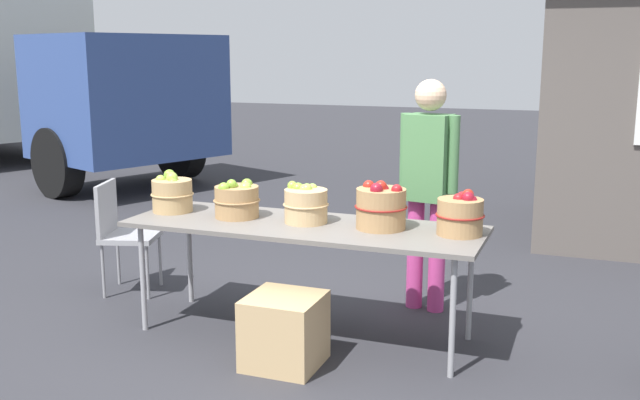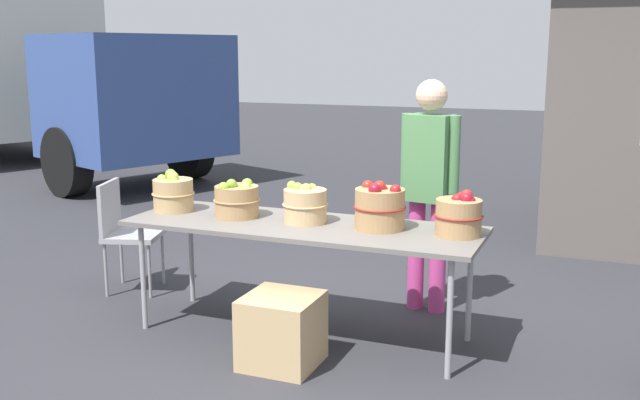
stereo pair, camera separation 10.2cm
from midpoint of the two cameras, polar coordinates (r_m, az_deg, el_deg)
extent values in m
plane|color=#2D2D33|center=(4.91, -0.73, -10.42)|extent=(40.00, 40.00, 0.00)
cube|color=slate|center=(4.69, -0.75, -2.05)|extent=(2.30, 0.76, 0.03)
cylinder|color=#99999E|center=(5.02, -13.06, -5.87)|extent=(0.04, 0.04, 0.72)
cylinder|color=#99999E|center=(4.24, 10.76, -9.07)|extent=(0.04, 0.04, 0.72)
cylinder|color=#99999E|center=(5.50, -9.48, -4.20)|extent=(0.04, 0.04, 0.72)
cylinder|color=#99999E|center=(4.79, 12.19, -6.67)|extent=(0.04, 0.04, 0.72)
cylinder|color=tan|center=(5.14, -10.81, 0.38)|extent=(0.27, 0.27, 0.22)
torus|color=tan|center=(5.14, -10.82, 0.50)|extent=(0.29, 0.29, 0.01)
sphere|color=#7AA833|center=(5.09, -10.76, 1.37)|extent=(0.07, 0.07, 0.07)
sphere|color=#9EC647|center=(5.12, -10.84, 1.76)|extent=(0.08, 0.08, 0.08)
sphere|color=#7AA833|center=(5.21, -11.03, 1.97)|extent=(0.08, 0.08, 0.08)
sphere|color=#9EC647|center=(5.15, -11.69, 1.60)|extent=(0.07, 0.07, 0.07)
cylinder|color=#A87F51|center=(4.89, -5.92, -0.11)|extent=(0.29, 0.29, 0.21)
torus|color=#A87F51|center=(4.89, -5.92, 0.01)|extent=(0.31, 0.31, 0.01)
sphere|color=#7AA833|center=(4.95, -5.11, 1.25)|extent=(0.08, 0.08, 0.08)
sphere|color=#7AA833|center=(4.89, -6.15, 1.06)|extent=(0.06, 0.06, 0.06)
sphere|color=#8CB738|center=(4.81, -6.94, 0.97)|extent=(0.07, 0.07, 0.07)
sphere|color=#7AA833|center=(4.84, -6.32, 1.23)|extent=(0.07, 0.07, 0.07)
sphere|color=#9EC647|center=(4.85, -5.23, 0.96)|extent=(0.08, 0.08, 0.08)
cylinder|color=tan|center=(4.70, -0.54, -0.47)|extent=(0.28, 0.28, 0.22)
torus|color=tan|center=(4.70, -0.54, -0.34)|extent=(0.30, 0.30, 0.01)
sphere|color=#9EC647|center=(4.70, -0.42, 0.86)|extent=(0.07, 0.07, 0.07)
sphere|color=#9EC647|center=(4.76, -0.01, 0.92)|extent=(0.06, 0.06, 0.06)
sphere|color=#8CB738|center=(4.75, -1.60, 1.12)|extent=(0.06, 0.06, 0.06)
sphere|color=#7AA833|center=(4.73, -1.15, 0.91)|extent=(0.08, 0.08, 0.08)
sphere|color=#9EC647|center=(4.70, -0.67, 0.82)|extent=(0.07, 0.07, 0.07)
cylinder|color=#A87F51|center=(4.55, 5.32, -0.70)|extent=(0.31, 0.31, 0.25)
torus|color=maroon|center=(4.55, 5.32, -0.55)|extent=(0.33, 0.33, 0.01)
sphere|color=maroon|center=(4.45, 4.95, 0.82)|extent=(0.08, 0.08, 0.08)
sphere|color=#B22319|center=(4.52, 5.31, 1.05)|extent=(0.07, 0.07, 0.07)
sphere|color=maroon|center=(4.47, 6.55, 0.77)|extent=(0.07, 0.07, 0.07)
sphere|color=#B22319|center=(4.60, 4.38, 1.08)|extent=(0.08, 0.08, 0.08)
sphere|color=maroon|center=(4.54, 5.51, 0.78)|extent=(0.07, 0.07, 0.07)
sphere|color=maroon|center=(4.54, 5.12, 0.88)|extent=(0.07, 0.07, 0.07)
cylinder|color=#A87F51|center=(4.46, 11.39, -1.35)|extent=(0.27, 0.27, 0.22)
torus|color=maroon|center=(4.46, 11.40, -1.21)|extent=(0.29, 0.29, 0.01)
sphere|color=maroon|center=(4.43, 12.25, -0.12)|extent=(0.07, 0.07, 0.07)
sphere|color=maroon|center=(4.42, 12.02, 0.09)|extent=(0.08, 0.08, 0.08)
sphere|color=#B22319|center=(4.45, 12.02, 0.36)|extent=(0.07, 0.07, 0.07)
sphere|color=maroon|center=(4.50, 11.59, 0.18)|extent=(0.07, 0.07, 0.07)
sphere|color=maroon|center=(4.45, 11.30, 0.03)|extent=(0.07, 0.07, 0.07)
cylinder|color=#CC3F8C|center=(5.27, 9.72, -4.42)|extent=(0.12, 0.12, 0.81)
cylinder|color=#CC3F8C|center=(5.33, 8.05, -4.18)|extent=(0.12, 0.12, 0.81)
cube|color=#4C7F4C|center=(5.16, 9.12, 3.26)|extent=(0.34, 0.27, 0.60)
sphere|color=beige|center=(5.11, 9.28, 8.07)|extent=(0.22, 0.22, 0.22)
cylinder|color=#4C7F4C|center=(5.09, 10.96, 3.47)|extent=(0.08, 0.08, 0.54)
cylinder|color=#4C7F4C|center=(5.22, 7.35, 3.78)|extent=(0.08, 0.08, 0.54)
cube|color=#334C8C|center=(10.16, -13.94, 7.86)|extent=(2.46, 2.63, 1.60)
cube|color=black|center=(9.44, -11.27, 9.67)|extent=(0.71, 1.65, 0.80)
cylinder|color=black|center=(10.89, -9.94, 4.02)|extent=(0.94, 0.60, 0.90)
cylinder|color=black|center=(9.92, -18.87, 2.85)|extent=(0.94, 0.60, 0.90)
cylinder|color=black|center=(14.26, -19.30, 5.28)|extent=(0.94, 0.60, 0.90)
cube|color=#99999E|center=(5.82, -13.85, -2.71)|extent=(0.50, 0.50, 0.04)
cube|color=#99999E|center=(5.83, -15.63, -0.56)|extent=(0.15, 0.39, 0.40)
cylinder|color=gray|center=(5.67, -12.65, -5.44)|extent=(0.02, 0.02, 0.42)
cylinder|color=gray|center=(5.98, -11.68, -4.51)|extent=(0.02, 0.02, 0.42)
cylinder|color=gray|center=(5.78, -15.88, -5.28)|extent=(0.02, 0.02, 0.42)
cylinder|color=gray|center=(6.08, -14.76, -4.37)|extent=(0.02, 0.02, 0.42)
cube|color=tan|center=(4.40, -2.33, -10.13)|extent=(0.43, 0.43, 0.43)
camera|label=1|loc=(0.05, -89.41, 0.12)|focal=41.04mm
camera|label=2|loc=(0.05, 90.59, -0.12)|focal=41.04mm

